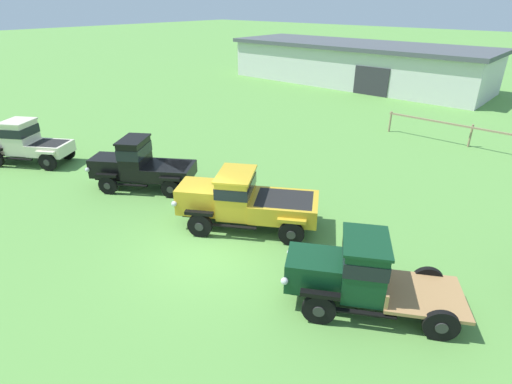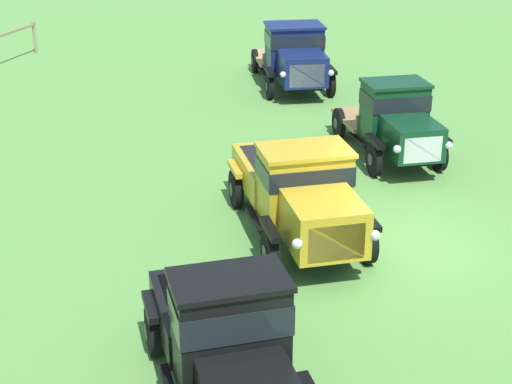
{
  "view_description": "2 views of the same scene",
  "coord_description": "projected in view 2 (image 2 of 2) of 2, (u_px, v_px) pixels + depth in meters",
  "views": [
    {
      "loc": [
        8.68,
        -7.37,
        7.69
      ],
      "look_at": [
        -0.35,
        3.08,
        1.0
      ],
      "focal_mm": 28.0,
      "sensor_mm": 36.0,
      "label": 1
    },
    {
      "loc": [
        -14.88,
        -1.65,
        7.59
      ],
      "look_at": [
        -0.35,
        3.08,
        1.0
      ],
      "focal_mm": 55.0,
      "sensor_mm": 36.0,
      "label": 2
    }
  ],
  "objects": [
    {
      "name": "ground_plane",
      "position": [
        400.0,
        247.0,
        16.47
      ],
      "size": [
        240.0,
        240.0,
        0.0
      ],
      "primitive_type": "plane",
      "color": "#5B9342"
    },
    {
      "name": "vintage_truck_second_in_line",
      "position": [
        228.0,
        343.0,
        11.33
      ],
      "size": [
        4.68,
        3.81,
        2.28
      ],
      "color": "black",
      "rests_on": "ground"
    },
    {
      "name": "vintage_truck_midrow_center",
      "position": [
        300.0,
        189.0,
        16.53
      ],
      "size": [
        5.32,
        4.17,
        2.13
      ],
      "color": "black",
      "rests_on": "ground"
    },
    {
      "name": "vintage_truck_far_side",
      "position": [
        396.0,
        121.0,
        20.67
      ],
      "size": [
        4.94,
        3.79,
        2.15
      ],
      "color": "black",
      "rests_on": "ground"
    },
    {
      "name": "vintage_truck_back_of_row",
      "position": [
        295.0,
        56.0,
        27.08
      ],
      "size": [
        5.85,
        4.19,
        2.25
      ],
      "color": "black",
      "rests_on": "ground"
    }
  ]
}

